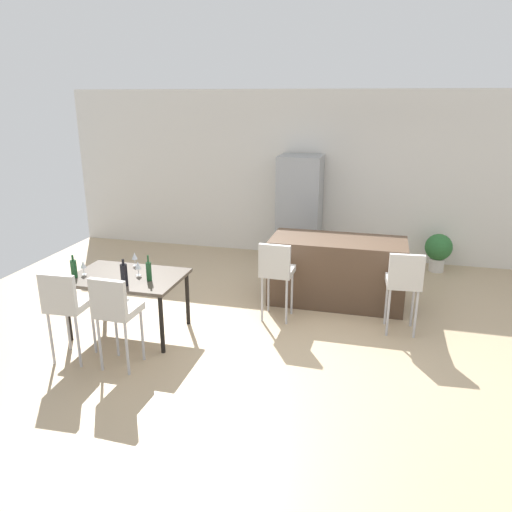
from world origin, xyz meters
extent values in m
plane|color=tan|center=(0.00, 0.00, 0.00)|extent=(10.00, 10.00, 0.00)
cube|color=silver|center=(0.00, 3.17, 1.45)|extent=(10.00, 0.12, 2.90)
cube|color=#4C3828|center=(0.26, 1.02, 0.46)|extent=(1.84, 0.82, 0.92)
cube|color=beige|center=(-0.43, 0.29, 0.65)|extent=(0.41, 0.41, 0.08)
cube|color=beige|center=(-0.44, 0.12, 0.87)|extent=(0.40, 0.07, 0.36)
cylinder|color=#B2B2B7|center=(-0.59, 0.46, 0.30)|extent=(0.03, 0.03, 0.61)
cylinder|color=#B2B2B7|center=(-0.27, 0.45, 0.30)|extent=(0.03, 0.03, 0.61)
cylinder|color=#B2B2B7|center=(-0.60, 0.14, 0.30)|extent=(0.03, 0.03, 0.61)
cylinder|color=#B2B2B7|center=(-0.28, 0.13, 0.30)|extent=(0.03, 0.03, 0.61)
cube|color=beige|center=(1.12, 0.29, 0.65)|extent=(0.43, 0.43, 0.08)
cube|color=beige|center=(1.13, 0.12, 0.87)|extent=(0.40, 0.09, 0.36)
cylinder|color=#B2B2B7|center=(0.95, 0.44, 0.30)|extent=(0.03, 0.03, 0.61)
cylinder|color=#B2B2B7|center=(1.27, 0.46, 0.30)|extent=(0.03, 0.03, 0.61)
cylinder|color=#B2B2B7|center=(0.97, 0.12, 0.30)|extent=(0.03, 0.03, 0.61)
cylinder|color=#B2B2B7|center=(1.29, 0.14, 0.30)|extent=(0.03, 0.03, 0.61)
cube|color=#4C4238|center=(-2.09, -0.56, 0.72)|extent=(1.32, 0.89, 0.04)
cylinder|color=black|center=(-2.69, -0.18, 0.35)|extent=(0.05, 0.05, 0.70)
cylinder|color=black|center=(-1.49, -0.18, 0.35)|extent=(0.05, 0.05, 0.70)
cylinder|color=black|center=(-2.69, -0.94, 0.35)|extent=(0.05, 0.05, 0.70)
cylinder|color=black|center=(-1.49, -0.94, 0.35)|extent=(0.05, 0.05, 0.70)
cube|color=beige|center=(-2.39, -1.30, 0.65)|extent=(0.42, 0.42, 0.08)
cube|color=beige|center=(-2.38, -1.47, 0.87)|extent=(0.40, 0.08, 0.36)
cylinder|color=#B2B2B7|center=(-2.55, -1.15, 0.30)|extent=(0.03, 0.03, 0.61)
cylinder|color=#B2B2B7|center=(-2.23, -1.14, 0.30)|extent=(0.03, 0.03, 0.61)
cylinder|color=#B2B2B7|center=(-2.54, -1.47, 0.30)|extent=(0.03, 0.03, 0.61)
cylinder|color=#B2B2B7|center=(-2.22, -1.46, 0.30)|extent=(0.03, 0.03, 0.61)
cube|color=beige|center=(-1.79, -1.30, 0.65)|extent=(0.41, 0.41, 0.08)
cube|color=beige|center=(-1.80, -1.47, 0.87)|extent=(0.40, 0.07, 0.36)
cylinder|color=#B2B2B7|center=(-1.95, -1.14, 0.30)|extent=(0.03, 0.03, 0.61)
cylinder|color=#B2B2B7|center=(-1.63, -1.15, 0.30)|extent=(0.03, 0.03, 0.61)
cylinder|color=#B2B2B7|center=(-1.96, -1.46, 0.30)|extent=(0.03, 0.03, 0.61)
cylinder|color=#B2B2B7|center=(-1.64, -1.47, 0.30)|extent=(0.03, 0.03, 0.61)
cylinder|color=#194723|center=(-2.66, -0.77, 0.85)|extent=(0.07, 0.07, 0.21)
cylinder|color=#194723|center=(-2.66, -0.77, 0.98)|extent=(0.03, 0.03, 0.06)
cylinder|color=black|center=(-1.96, -0.86, 0.87)|extent=(0.08, 0.08, 0.25)
cylinder|color=black|center=(-1.96, -0.86, 1.02)|extent=(0.03, 0.03, 0.06)
cylinder|color=#194723|center=(-1.76, -0.65, 0.85)|extent=(0.06, 0.06, 0.22)
cylinder|color=#194723|center=(-1.76, -0.65, 1.01)|extent=(0.02, 0.02, 0.09)
cylinder|color=silver|center=(-2.17, -0.20, 0.74)|extent=(0.06, 0.06, 0.00)
cylinder|color=silver|center=(-2.17, -0.20, 0.78)|extent=(0.01, 0.01, 0.08)
cone|color=silver|center=(-2.17, -0.20, 0.87)|extent=(0.07, 0.07, 0.09)
cylinder|color=silver|center=(-1.96, -0.51, 0.74)|extent=(0.06, 0.06, 0.00)
cylinder|color=silver|center=(-1.96, -0.51, 0.78)|extent=(0.01, 0.01, 0.08)
cone|color=silver|center=(-1.96, -0.51, 0.87)|extent=(0.07, 0.07, 0.09)
cylinder|color=silver|center=(-2.61, -0.65, 0.74)|extent=(0.06, 0.06, 0.00)
cylinder|color=silver|center=(-2.61, -0.65, 0.78)|extent=(0.01, 0.01, 0.08)
cone|color=silver|center=(-2.61, -0.65, 0.87)|extent=(0.07, 0.07, 0.09)
cube|color=#939699|center=(-0.57, 2.73, 0.92)|extent=(0.72, 0.68, 1.84)
cylinder|color=beige|center=(1.76, 2.72, 0.11)|extent=(0.24, 0.24, 0.22)
sphere|color=#2D6B33|center=(1.76, 2.72, 0.42)|extent=(0.44, 0.44, 0.44)
camera|label=1|loc=(0.78, -5.53, 2.79)|focal=34.59mm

